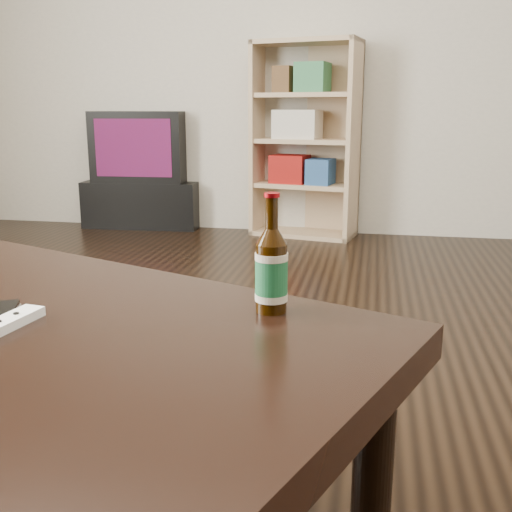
% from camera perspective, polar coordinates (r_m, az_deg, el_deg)
% --- Properties ---
extents(floor, '(5.00, 6.00, 0.01)m').
position_cam_1_polar(floor, '(1.70, -11.67, -17.78)').
color(floor, black).
rests_on(floor, ground).
extents(wall_back, '(5.00, 0.02, 2.70)m').
position_cam_1_polar(wall_back, '(4.40, 3.50, 19.96)').
color(wall_back, '#B7B1A3').
rests_on(wall_back, ground).
extents(tv_stand, '(0.89, 0.48, 0.35)m').
position_cam_1_polar(tv_stand, '(4.71, -10.52, 4.99)').
color(tv_stand, black).
rests_on(tv_stand, floor).
extents(tv, '(0.71, 0.47, 0.52)m').
position_cam_1_polar(tv, '(4.66, -10.75, 10.23)').
color(tv, black).
rests_on(tv, tv_stand).
extents(bookshelf, '(0.76, 0.46, 1.33)m').
position_cam_1_polar(bookshelf, '(4.25, 4.70, 11.25)').
color(bookshelf, tan).
rests_on(bookshelf, floor).
extents(coffee_table, '(1.51, 1.21, 0.49)m').
position_cam_1_polar(coffee_table, '(1.23, -20.16, -8.39)').
color(coffee_table, black).
rests_on(coffee_table, floor).
extents(beer_bottle, '(0.08, 0.08, 0.23)m').
position_cam_1_polar(beer_bottle, '(1.14, 1.48, -1.42)').
color(beer_bottle, black).
rests_on(beer_bottle, coffee_table).
extents(phone, '(0.08, 0.10, 0.02)m').
position_cam_1_polar(phone, '(1.24, -22.85, -4.84)').
color(phone, silver).
rests_on(phone, coffee_table).
extents(remote, '(0.07, 0.16, 0.02)m').
position_cam_1_polar(remote, '(1.17, -22.69, -5.93)').
color(remote, white).
rests_on(remote, coffee_table).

